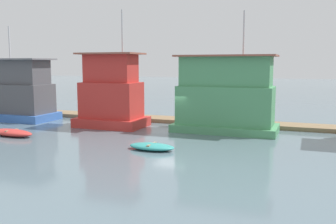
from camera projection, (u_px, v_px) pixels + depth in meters
ground_plane at (173, 129)px, 27.08m from camera, size 200.00×200.00×0.00m
dock_walkway at (188, 121)px, 30.30m from camera, size 42.40×2.19×0.30m
houseboat_blue at (21, 92)px, 31.48m from camera, size 5.68×3.44×7.83m
houseboat_red at (111, 95)px, 28.13m from camera, size 5.09×3.32×8.62m
houseboat_green at (226, 96)px, 25.99m from camera, size 7.17×3.50×8.26m
dinghy_red at (12, 133)px, 24.62m from camera, size 3.54×1.49×0.45m
dinghy_teal at (152, 147)px, 20.65m from camera, size 2.63×1.31×0.37m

